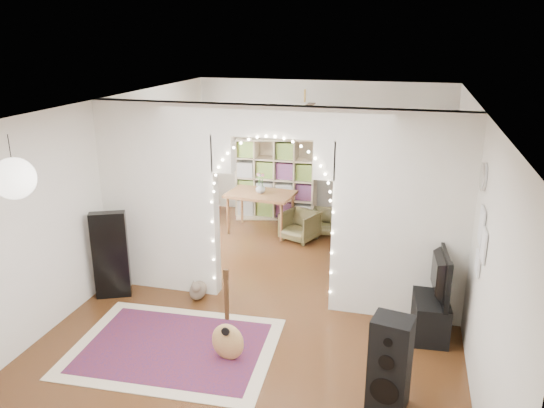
% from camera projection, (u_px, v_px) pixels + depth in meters
% --- Properties ---
extents(floor, '(7.50, 7.50, 0.00)m').
position_uv_depth(floor, '(273.00, 299.00, 7.44)').
color(floor, black).
rests_on(floor, ground).
extents(ceiling, '(5.00, 7.50, 0.02)m').
position_uv_depth(ceiling, '(273.00, 105.00, 6.61)').
color(ceiling, white).
rests_on(ceiling, wall_back).
extents(wall_back, '(5.00, 0.02, 2.70)m').
position_uv_depth(wall_back, '(321.00, 150.00, 10.47)').
color(wall_back, silver).
rests_on(wall_back, floor).
extents(wall_front, '(5.00, 0.02, 2.70)m').
position_uv_depth(wall_front, '(132.00, 377.00, 3.58)').
color(wall_front, silver).
rests_on(wall_front, floor).
extents(wall_left, '(0.02, 7.50, 2.70)m').
position_uv_depth(wall_left, '(105.00, 194.00, 7.63)').
color(wall_left, silver).
rests_on(wall_left, floor).
extents(wall_right, '(0.02, 7.50, 2.70)m').
position_uv_depth(wall_right, '(472.00, 224.00, 6.42)').
color(wall_right, silver).
rests_on(wall_right, floor).
extents(divider_wall, '(5.00, 0.20, 2.70)m').
position_uv_depth(divider_wall, '(273.00, 202.00, 7.00)').
color(divider_wall, silver).
rests_on(divider_wall, floor).
extents(fairy_lights, '(1.64, 0.04, 1.60)m').
position_uv_depth(fairy_lights, '(270.00, 196.00, 6.84)').
color(fairy_lights, '#FFEABF').
rests_on(fairy_lights, divider_wall).
extents(window, '(0.04, 1.20, 1.40)m').
position_uv_depth(window, '(162.00, 157.00, 9.23)').
color(window, white).
rests_on(window, wall_left).
extents(wall_clock, '(0.03, 0.31, 0.31)m').
position_uv_depth(wall_clock, '(484.00, 177.00, 5.64)').
color(wall_clock, white).
rests_on(wall_clock, wall_right).
extents(picture_frames, '(0.02, 0.50, 0.70)m').
position_uv_depth(picture_frames, '(481.00, 243.00, 5.45)').
color(picture_frames, white).
rests_on(picture_frames, wall_right).
extents(paper_lantern, '(0.40, 0.40, 0.40)m').
position_uv_depth(paper_lantern, '(14.00, 178.00, 5.00)').
color(paper_lantern, white).
rests_on(paper_lantern, ceiling).
extents(ceiling_fan, '(1.10, 1.10, 0.30)m').
position_uv_depth(ceiling_fan, '(305.00, 108.00, 8.54)').
color(ceiling_fan, gold).
rests_on(ceiling_fan, ceiling).
extents(area_rug, '(2.45, 1.90, 0.02)m').
position_uv_depth(area_rug, '(174.00, 347.00, 6.28)').
color(area_rug, maroon).
rests_on(area_rug, floor).
extents(guitar_case, '(0.50, 0.34, 1.25)m').
position_uv_depth(guitar_case, '(111.00, 255.00, 7.34)').
color(guitar_case, black).
rests_on(guitar_case, floor).
extents(acoustic_guitar, '(0.39, 0.15, 0.95)m').
position_uv_depth(acoustic_guitar, '(227.00, 327.00, 5.93)').
color(acoustic_guitar, '#BA844A').
rests_on(acoustic_guitar, floor).
extents(tabby_cat, '(0.30, 0.52, 0.34)m').
position_uv_depth(tabby_cat, '(198.00, 290.00, 7.40)').
color(tabby_cat, brown).
rests_on(tabby_cat, floor).
extents(floor_speaker, '(0.43, 0.40, 0.97)m').
position_uv_depth(floor_speaker, '(390.00, 363.00, 5.18)').
color(floor_speaker, black).
rests_on(floor_speaker, floor).
extents(media_console, '(0.48, 1.03, 0.50)m').
position_uv_depth(media_console, '(429.00, 310.00, 6.63)').
color(media_console, black).
rests_on(media_console, floor).
extents(tv, '(0.23, 1.08, 0.62)m').
position_uv_depth(tv, '(433.00, 270.00, 6.45)').
color(tv, black).
rests_on(tv, media_console).
extents(bookcase, '(1.64, 0.78, 1.63)m').
position_uv_depth(bookcase, '(276.00, 178.00, 10.48)').
color(bookcase, beige).
rests_on(bookcase, floor).
extents(dining_table, '(1.27, 0.91, 0.76)m').
position_uv_depth(dining_table, '(261.00, 197.00, 9.75)').
color(dining_table, brown).
rests_on(dining_table, floor).
extents(flower_vase, '(0.20, 0.20, 0.19)m').
position_uv_depth(flower_vase, '(260.00, 188.00, 9.70)').
color(flower_vase, white).
rests_on(flower_vase, dining_table).
extents(dining_chair_left, '(0.75, 0.76, 0.53)m').
position_uv_depth(dining_chair_left, '(300.00, 226.00, 9.49)').
color(dining_chair_left, '#4C4526').
rests_on(dining_chair_left, floor).
extents(dining_chair_right, '(0.51, 0.52, 0.46)m').
position_uv_depth(dining_chair_right, '(325.00, 222.00, 9.79)').
color(dining_chair_right, '#4C4526').
rests_on(dining_chair_right, floor).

